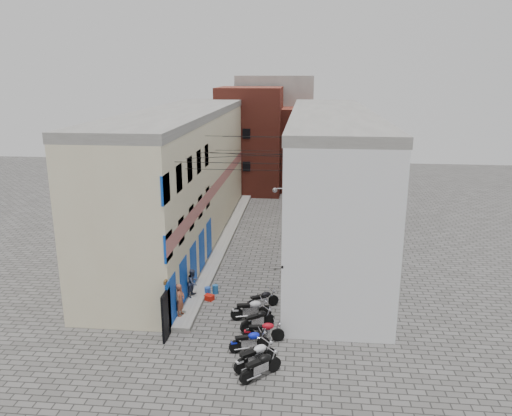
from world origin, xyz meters
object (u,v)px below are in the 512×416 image
(motorcycle_g, at_px, (263,299))
(red_crate, at_px, (209,298))
(motorcycle_e, at_px, (258,319))
(water_jug_far, at_px, (215,289))
(person_a, at_px, (180,300))
(person_b, at_px, (193,282))
(motorcycle_b, at_px, (256,355))
(motorcycle_f, at_px, (251,308))
(motorcycle_d, at_px, (263,330))
(water_jug_near, at_px, (208,292))
(motorcycle_c, at_px, (249,340))
(motorcycle_a, at_px, (261,365))

(motorcycle_g, xyz_separation_m, red_crate, (-2.84, 0.65, -0.38))
(motorcycle_e, xyz_separation_m, water_jug_far, (-2.61, 3.55, -0.28))
(motorcycle_g, bearing_deg, person_a, -100.97)
(person_a, distance_m, person_b, 2.19)
(motorcycle_b, bearing_deg, person_b, 173.11)
(motorcycle_e, height_order, red_crate, motorcycle_e)
(motorcycle_e, bearing_deg, person_b, -163.56)
(motorcycle_g, bearing_deg, motorcycle_f, -54.81)
(motorcycle_d, bearing_deg, water_jug_near, -150.33)
(water_jug_far, bearing_deg, motorcycle_c, -65.72)
(motorcycle_a, height_order, motorcycle_f, motorcycle_f)
(person_a, relative_size, water_jug_near, 3.12)
(motorcycle_d, height_order, red_crate, motorcycle_d)
(water_jug_far, bearing_deg, motorcycle_d, -57.19)
(red_crate, bearing_deg, motorcycle_a, -63.13)
(motorcycle_a, xyz_separation_m, red_crate, (-3.28, 6.47, -0.42))
(motorcycle_g, height_order, red_crate, motorcycle_g)
(motorcycle_g, xyz_separation_m, water_jug_far, (-2.66, 1.48, -0.28))
(motorcycle_b, relative_size, motorcycle_g, 1.11)
(motorcycle_f, distance_m, red_crate, 3.03)
(motorcycle_c, bearing_deg, water_jug_far, -175.36)
(motorcycle_a, relative_size, red_crate, 4.32)
(person_a, bearing_deg, motorcycle_e, -87.93)
(motorcycle_a, distance_m, water_jug_far, 7.94)
(motorcycle_b, bearing_deg, motorcycle_e, 143.81)
(motorcycle_e, relative_size, person_a, 1.13)
(person_b, relative_size, water_jug_far, 3.05)
(motorcycle_d, xyz_separation_m, motorcycle_g, (-0.32, 3.14, -0.02))
(motorcycle_a, xyz_separation_m, motorcycle_g, (-0.44, 5.82, -0.04))
(motorcycle_b, relative_size, water_jug_far, 4.22)
(person_b, bearing_deg, motorcycle_f, -101.38)
(motorcycle_d, relative_size, water_jug_far, 3.92)
(water_jug_near, xyz_separation_m, red_crate, (0.17, -0.44, -0.11))
(motorcycle_c, bearing_deg, person_b, -162.62)
(motorcycle_d, height_order, person_b, person_b)
(red_crate, bearing_deg, person_b, -176.43)
(motorcycle_b, bearing_deg, motorcycle_f, 148.56)
(motorcycle_g, distance_m, water_jug_near, 3.21)
(motorcycle_c, xyz_separation_m, person_a, (-3.56, 2.39, 0.53))
(motorcycle_c, distance_m, motorcycle_f, 2.81)
(water_jug_near, bearing_deg, water_jug_far, 48.43)
(motorcycle_b, height_order, red_crate, motorcycle_b)
(motorcycle_a, distance_m, motorcycle_f, 4.73)
(person_a, bearing_deg, motorcycle_d, -101.21)
(motorcycle_e, bearing_deg, motorcycle_g, 141.74)
(motorcycle_d, bearing_deg, red_crate, -148.78)
(motorcycle_f, bearing_deg, person_a, -97.41)
(motorcycle_c, relative_size, red_crate, 3.93)
(motorcycle_b, height_order, water_jug_far, motorcycle_b)
(motorcycle_a, relative_size, motorcycle_b, 0.97)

